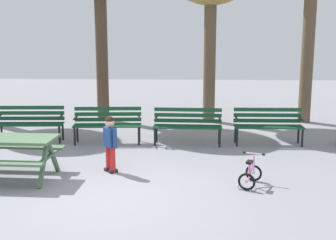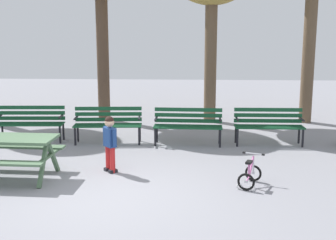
{
  "view_description": "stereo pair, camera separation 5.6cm",
  "coord_description": "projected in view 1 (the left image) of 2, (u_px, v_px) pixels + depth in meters",
  "views": [
    {
      "loc": [
        1.29,
        -6.79,
        2.63
      ],
      "look_at": [
        0.88,
        2.17,
        0.85
      ],
      "focal_mm": 47.87,
      "sensor_mm": 36.0,
      "label": 1
    },
    {
      "loc": [
        1.35,
        -6.78,
        2.63
      ],
      "look_at": [
        0.88,
        2.17,
        0.85
      ],
      "focal_mm": 47.87,
      "sensor_mm": 36.0,
      "label": 2
    }
  ],
  "objects": [
    {
      "name": "ground",
      "position": [
        107.0,
        197.0,
        7.22
      ],
      "size": [
        36.0,
        36.0,
        0.0
      ],
      "primitive_type": "plane",
      "color": "gray"
    },
    {
      "name": "park_bench_far_left",
      "position": [
        30.0,
        121.0,
        10.82
      ],
      "size": [
        1.62,
        0.55,
        0.85
      ],
      "color": "#144728",
      "rests_on": "ground"
    },
    {
      "name": "park_bench_left",
      "position": [
        108.0,
        122.0,
        10.68
      ],
      "size": [
        1.63,
        0.57,
        0.85
      ],
      "color": "#144728",
      "rests_on": "ground"
    },
    {
      "name": "kids_bicycle",
      "position": [
        250.0,
        175.0,
        7.73
      ],
      "size": [
        0.52,
        0.63,
        0.54
      ],
      "color": "black",
      "rests_on": "ground"
    },
    {
      "name": "park_bench_right",
      "position": [
        188.0,
        123.0,
        10.53
      ],
      "size": [
        1.61,
        0.51,
        0.85
      ],
      "color": "#144728",
      "rests_on": "ground"
    },
    {
      "name": "picnic_table",
      "position": [
        5.0,
        147.0,
        8.05
      ],
      "size": [
        1.85,
        1.41,
        0.79
      ],
      "color": "#4C6B4C",
      "rests_on": "ground"
    },
    {
      "name": "park_bench_far_right",
      "position": [
        268.0,
        123.0,
        10.54
      ],
      "size": [
        1.61,
        0.48,
        0.85
      ],
      "color": "#144728",
      "rests_on": "ground"
    },
    {
      "name": "child_standing",
      "position": [
        110.0,
        139.0,
        8.42
      ],
      "size": [
        0.29,
        0.33,
        1.08
      ],
      "color": "red",
      "rests_on": "ground"
    }
  ]
}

